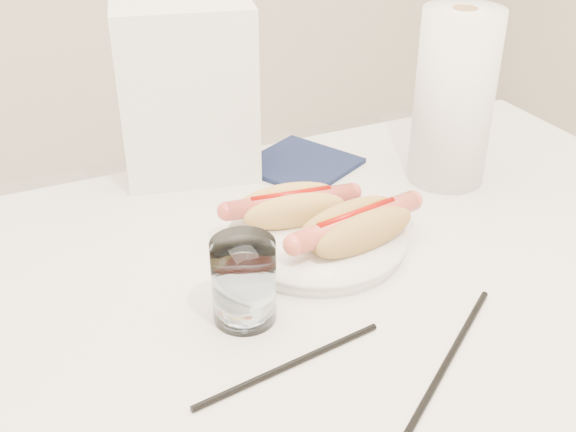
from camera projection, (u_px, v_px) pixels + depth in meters
name	position (u px, v px, depth m)	size (l,w,h in m)	color
table	(320.00, 327.00, 0.87)	(1.20, 0.80, 0.75)	silver
plate	(317.00, 241.00, 0.91)	(0.22, 0.22, 0.02)	white
hotdog_left	(291.00, 206.00, 0.93)	(0.17, 0.08, 0.05)	tan
hotdog_right	(356.00, 227.00, 0.88)	(0.19, 0.10, 0.05)	tan
water_glass	(244.00, 281.00, 0.77)	(0.07, 0.07, 0.10)	white
chopstick_near	(290.00, 365.00, 0.72)	(0.01, 0.01, 0.22)	black
chopstick_far	(451.00, 355.00, 0.73)	(0.01, 0.01, 0.24)	black
napkin_box	(188.00, 94.00, 1.03)	(0.20, 0.11, 0.26)	white
navy_napkin	(301.00, 164.00, 1.12)	(0.15, 0.15, 0.01)	#121B3A
paper_towel_roll	(454.00, 98.00, 1.02)	(0.11, 0.11, 0.26)	white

